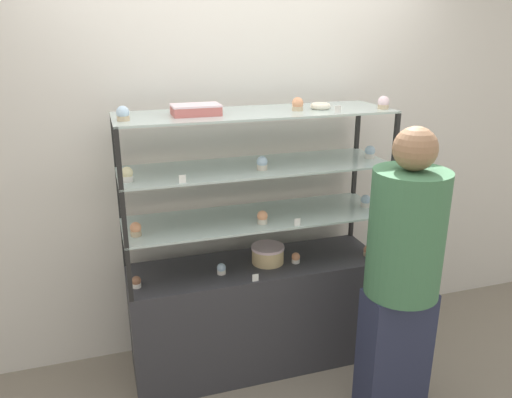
# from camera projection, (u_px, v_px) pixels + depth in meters

# --- Properties ---
(ground_plane) EXTENTS (20.00, 20.00, 0.00)m
(ground_plane) POSITION_uv_depth(u_px,v_px,m) (256.00, 360.00, 3.27)
(ground_plane) COLOR gray
(back_wall) EXTENTS (8.00, 0.05, 2.60)m
(back_wall) POSITION_uv_depth(u_px,v_px,m) (238.00, 154.00, 3.19)
(back_wall) COLOR silver
(back_wall) RESTS_ON ground_plane
(display_base) EXTENTS (1.54, 0.47, 0.70)m
(display_base) POSITION_uv_depth(u_px,v_px,m) (256.00, 314.00, 3.16)
(display_base) COLOR #333338
(display_base) RESTS_ON ground_plane
(display_riser_lower) EXTENTS (1.54, 0.47, 0.31)m
(display_riser_lower) POSITION_uv_depth(u_px,v_px,m) (256.00, 219.00, 2.95)
(display_riser_lower) COLOR black
(display_riser_lower) RESTS_ON display_base
(display_riser_middle) EXTENTS (1.54, 0.47, 0.31)m
(display_riser_middle) POSITION_uv_depth(u_px,v_px,m) (256.00, 169.00, 2.85)
(display_riser_middle) COLOR black
(display_riser_middle) RESTS_ON display_riser_lower
(display_riser_upper) EXTENTS (1.54, 0.47, 0.31)m
(display_riser_upper) POSITION_uv_depth(u_px,v_px,m) (256.00, 115.00, 2.75)
(display_riser_upper) COLOR black
(display_riser_upper) RESTS_ON display_riser_middle
(layer_cake_centerpiece) EXTENTS (0.20, 0.20, 0.11)m
(layer_cake_centerpiece) POSITION_uv_depth(u_px,v_px,m) (268.00, 254.00, 3.04)
(layer_cake_centerpiece) COLOR #DBBC84
(layer_cake_centerpiece) RESTS_ON display_base
(sheet_cake_frosted) EXTENTS (0.25, 0.16, 0.06)m
(sheet_cake_frosted) POSITION_uv_depth(u_px,v_px,m) (196.00, 110.00, 2.62)
(sheet_cake_frosted) COLOR #C66660
(sheet_cake_frosted) RESTS_ON display_riser_upper
(cupcake_0) EXTENTS (0.05, 0.05, 0.07)m
(cupcake_0) POSITION_uv_depth(u_px,v_px,m) (136.00, 282.00, 2.76)
(cupcake_0) COLOR white
(cupcake_0) RESTS_ON display_base
(cupcake_1) EXTENTS (0.05, 0.05, 0.07)m
(cupcake_1) POSITION_uv_depth(u_px,v_px,m) (221.00, 269.00, 2.91)
(cupcake_1) COLOR white
(cupcake_1) RESTS_ON display_base
(cupcake_2) EXTENTS (0.05, 0.05, 0.07)m
(cupcake_2) POSITION_uv_depth(u_px,v_px,m) (296.00, 258.00, 3.05)
(cupcake_2) COLOR white
(cupcake_2) RESTS_ON display_base
(cupcake_3) EXTENTS (0.05, 0.05, 0.07)m
(cupcake_3) POSITION_uv_depth(u_px,v_px,m) (368.00, 251.00, 3.14)
(cupcake_3) COLOR #CCB28C
(cupcake_3) RESTS_ON display_base
(price_tag_0) EXTENTS (0.04, 0.00, 0.04)m
(price_tag_0) POSITION_uv_depth(u_px,v_px,m) (255.00, 278.00, 2.82)
(price_tag_0) COLOR white
(price_tag_0) RESTS_ON display_base
(cupcake_4) EXTENTS (0.06, 0.06, 0.08)m
(cupcake_4) POSITION_uv_depth(u_px,v_px,m) (136.00, 229.00, 2.66)
(cupcake_4) COLOR #CCB28C
(cupcake_4) RESTS_ON display_riser_lower
(cupcake_5) EXTENTS (0.06, 0.06, 0.08)m
(cupcake_5) POSITION_uv_depth(u_px,v_px,m) (263.00, 217.00, 2.82)
(cupcake_5) COLOR beige
(cupcake_5) RESTS_ON display_riser_lower
(cupcake_6) EXTENTS (0.06, 0.06, 0.08)m
(cupcake_6) POSITION_uv_depth(u_px,v_px,m) (366.00, 201.00, 3.09)
(cupcake_6) COLOR white
(cupcake_6) RESTS_ON display_riser_lower
(price_tag_1) EXTENTS (0.04, 0.00, 0.04)m
(price_tag_1) POSITION_uv_depth(u_px,v_px,m) (297.00, 222.00, 2.79)
(price_tag_1) COLOR white
(price_tag_1) RESTS_ON display_riser_lower
(cupcake_7) EXTENTS (0.06, 0.06, 0.08)m
(cupcake_7) POSITION_uv_depth(u_px,v_px,m) (127.00, 175.00, 2.54)
(cupcake_7) COLOR white
(cupcake_7) RESTS_ON display_riser_middle
(cupcake_8) EXTENTS (0.06, 0.06, 0.08)m
(cupcake_8) POSITION_uv_depth(u_px,v_px,m) (262.00, 163.00, 2.75)
(cupcake_8) COLOR beige
(cupcake_8) RESTS_ON display_riser_middle
(cupcake_9) EXTENTS (0.06, 0.06, 0.08)m
(cupcake_9) POSITION_uv_depth(u_px,v_px,m) (370.00, 152.00, 3.00)
(cupcake_9) COLOR white
(cupcake_9) RESTS_ON display_riser_middle
(price_tag_2) EXTENTS (0.04, 0.00, 0.04)m
(price_tag_2) POSITION_uv_depth(u_px,v_px,m) (182.00, 179.00, 2.51)
(price_tag_2) COLOR white
(price_tag_2) RESTS_ON display_riser_middle
(cupcake_10) EXTENTS (0.06, 0.06, 0.07)m
(cupcake_10) POSITION_uv_depth(u_px,v_px,m) (123.00, 114.00, 2.46)
(cupcake_10) COLOR #CCB28C
(cupcake_10) RESTS_ON display_riser_upper
(cupcake_11) EXTENTS (0.06, 0.06, 0.07)m
(cupcake_11) POSITION_uv_depth(u_px,v_px,m) (298.00, 104.00, 2.77)
(cupcake_11) COLOR #CCB28C
(cupcake_11) RESTS_ON display_riser_upper
(cupcake_12) EXTENTS (0.06, 0.06, 0.07)m
(cupcake_12) POSITION_uv_depth(u_px,v_px,m) (383.00, 103.00, 2.82)
(cupcake_12) COLOR #CCB28C
(cupcake_12) RESTS_ON display_riser_upper
(price_tag_3) EXTENTS (0.04, 0.00, 0.04)m
(price_tag_3) POSITION_uv_depth(u_px,v_px,m) (338.00, 110.00, 2.66)
(price_tag_3) COLOR white
(price_tag_3) RESTS_ON display_riser_upper
(donut_glazed) EXTENTS (0.11, 0.11, 0.03)m
(donut_glazed) POSITION_uv_depth(u_px,v_px,m) (320.00, 106.00, 2.82)
(donut_glazed) COLOR #EFE5CC
(donut_glazed) RESTS_ON display_riser_upper
(customer_figure) EXTENTS (0.38, 0.38, 1.63)m
(customer_figure) POSITION_uv_depth(u_px,v_px,m) (402.00, 272.00, 2.56)
(customer_figure) COLOR #282D47
(customer_figure) RESTS_ON ground_plane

